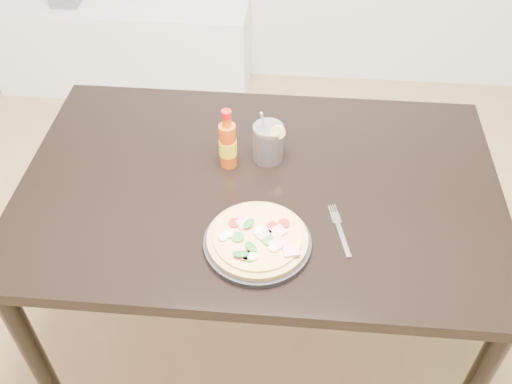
# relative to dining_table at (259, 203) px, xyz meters

# --- Properties ---
(dining_table) EXTENTS (1.40, 0.90, 0.75)m
(dining_table) POSITION_rel_dining_table_xyz_m (0.00, 0.00, 0.00)
(dining_table) COLOR black
(dining_table) RESTS_ON ground
(plate) EXTENTS (0.28, 0.28, 0.02)m
(plate) POSITION_rel_dining_table_xyz_m (0.01, -0.24, 0.09)
(plate) COLOR black
(plate) RESTS_ON dining_table
(pizza) EXTENTS (0.26, 0.26, 0.03)m
(pizza) POSITION_rel_dining_table_xyz_m (0.01, -0.24, 0.11)
(pizza) COLOR tan
(pizza) RESTS_ON plate
(hot_sauce_bottle) EXTENTS (0.07, 0.07, 0.20)m
(hot_sauce_bottle) POSITION_rel_dining_table_xyz_m (-0.10, 0.07, 0.16)
(hot_sauce_bottle) COLOR #CF4A0C
(hot_sauce_bottle) RESTS_ON dining_table
(cola_cup) EXTENTS (0.10, 0.09, 0.18)m
(cola_cup) POSITION_rel_dining_table_xyz_m (0.02, 0.11, 0.14)
(cola_cup) COLOR black
(cola_cup) RESTS_ON dining_table
(fork) EXTENTS (0.06, 0.19, 0.00)m
(fork) POSITION_rel_dining_table_xyz_m (0.23, -0.16, 0.09)
(fork) COLOR silver
(fork) RESTS_ON dining_table
(media_console) EXTENTS (1.40, 0.34, 0.50)m
(media_console) POSITION_rel_dining_table_xyz_m (-0.89, 1.56, -0.42)
(media_console) COLOR white
(media_console) RESTS_ON ground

